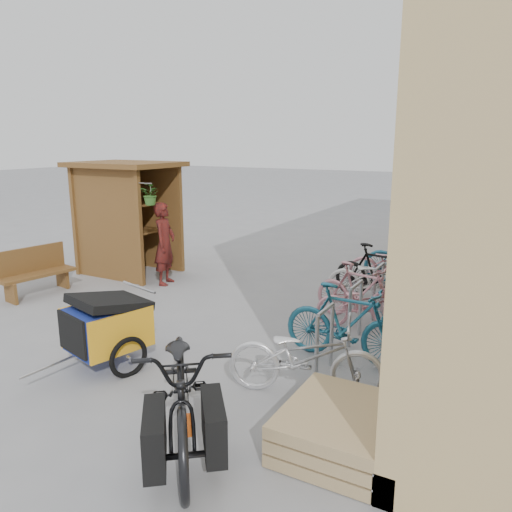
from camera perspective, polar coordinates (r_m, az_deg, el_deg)
The scene contains 17 objects.
ground at distance 7.53m, azimuth -9.01°, elevation -9.30°, with size 80.00×80.00×0.00m, color gray.
kiosk at distance 11.07m, azimuth -14.91°, elevation 5.97°, with size 2.49×1.65×2.40m.
bike_rack at distance 8.44m, azimuth 13.80°, elevation -3.33°, with size 0.05×5.35×0.86m.
pallet_stack at distance 5.02m, azimuth 9.46°, elevation -18.89°, with size 1.00×1.20×0.40m.
bench at distance 10.23m, azimuth -24.03°, elevation -1.56°, with size 0.64×1.46×0.90m.
shopping_carts at distance 12.25m, azimuth 22.18°, elevation 1.74°, with size 0.61×1.68×1.09m.
child_trailer at distance 6.72m, azimuth -16.66°, elevation -7.52°, with size 1.09×1.72×0.99m.
cargo_bike at distance 4.87m, azimuth -8.37°, elevation -14.78°, with size 2.03×2.27×1.19m.
person_kiosk at distance 10.13m, azimuth -10.39°, elevation 1.39°, with size 0.60×0.40×1.65m, color maroon.
bike_0 at distance 5.78m, azimuth 5.64°, elevation -11.37°, with size 0.62×1.77×0.93m, color silver.
bike_1 at distance 6.66m, azimuth 10.36°, elevation -7.63°, with size 0.49×1.73×1.04m, color #1E5E79.
bike_2 at distance 7.84m, azimuth 12.49°, elevation -5.45°, with size 0.53×1.52×0.80m, color #BF7B87.
bike_3 at distance 8.12m, azimuth 11.79°, elevation -4.16°, with size 0.45×1.59×0.96m, color #BF7B87.
bike_4 at distance 8.80m, azimuth 13.96°, elevation -2.82°, with size 0.65×1.88×0.99m, color beige.
bike_5 at distance 9.17m, azimuth 13.87°, elevation -1.97°, with size 0.49×1.74×1.05m, color black.
bike_6 at distance 10.09m, azimuth 15.49°, elevation -1.07°, with size 0.61×1.75×0.92m, color #BF7B87.
bike_7 at distance 10.26m, azimuth 17.12°, elevation -0.49°, with size 0.51×1.79×1.08m, color #1E5E79.
Camera 1 is at (4.35, -5.44, 2.87)m, focal length 35.00 mm.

